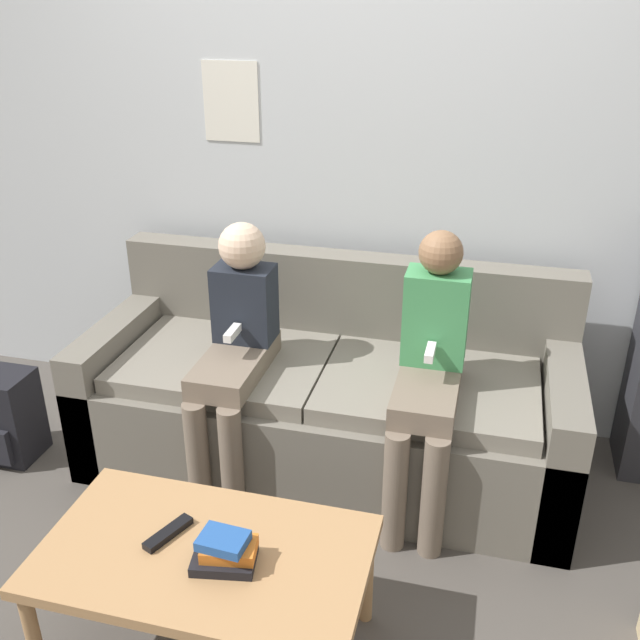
# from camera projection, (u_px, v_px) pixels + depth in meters

# --- Properties ---
(ground_plane) EXTENTS (10.00, 10.00, 0.00)m
(ground_plane) POSITION_uv_depth(u_px,v_px,m) (295.00, 537.00, 2.73)
(ground_plane) COLOR #4C4742
(wall_back) EXTENTS (8.00, 0.07, 2.60)m
(wall_back) POSITION_uv_depth(u_px,v_px,m) (357.00, 143.00, 3.08)
(wall_back) COLOR silver
(wall_back) RESTS_ON ground_plane
(couch) EXTENTS (2.03, 0.82, 0.86)m
(couch) POSITION_uv_depth(u_px,v_px,m) (328.00, 401.00, 3.07)
(couch) COLOR #6B665B
(couch) RESTS_ON ground_plane
(coffee_table) EXTENTS (0.98, 0.57, 0.41)m
(coffee_table) POSITION_uv_depth(u_px,v_px,m) (205.00, 562.00, 2.12)
(coffee_table) COLOR #AD7F51
(coffee_table) RESTS_ON ground_plane
(person_left) EXTENTS (0.24, 0.56, 1.09)m
(person_left) POSITION_uv_depth(u_px,v_px,m) (235.00, 344.00, 2.83)
(person_left) COLOR #756656
(person_left) RESTS_ON ground_plane
(person_right) EXTENTS (0.24, 0.56, 1.12)m
(person_right) POSITION_uv_depth(u_px,v_px,m) (429.00, 367.00, 2.66)
(person_right) COLOR #756656
(person_right) RESTS_ON ground_plane
(tv_remote) EXTENTS (0.10, 0.17, 0.02)m
(tv_remote) POSITION_uv_depth(u_px,v_px,m) (168.00, 533.00, 2.15)
(tv_remote) COLOR black
(tv_remote) RESTS_ON coffee_table
(book_stack) EXTENTS (0.20, 0.16, 0.10)m
(book_stack) POSITION_uv_depth(u_px,v_px,m) (226.00, 551.00, 2.04)
(book_stack) COLOR black
(book_stack) RESTS_ON coffee_table
(backpack) EXTENTS (0.26, 0.24, 0.41)m
(backpack) POSITION_uv_depth(u_px,v_px,m) (5.00, 416.00, 3.13)
(backpack) COLOR black
(backpack) RESTS_ON ground_plane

